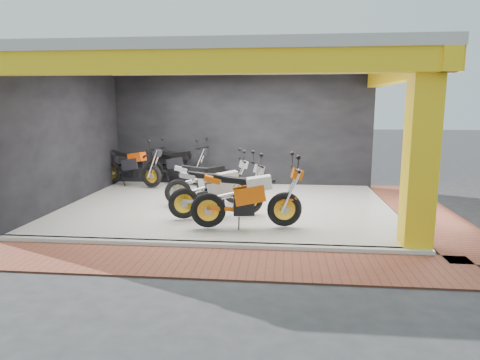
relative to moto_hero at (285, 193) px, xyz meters
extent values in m
plane|color=#2D2D30|center=(-1.41, -0.09, -0.83)|extent=(80.00, 80.00, 0.00)
cube|color=white|center=(-1.41, 1.91, -0.78)|extent=(8.00, 6.00, 0.10)
cube|color=beige|center=(-1.41, 1.91, 2.77)|extent=(8.40, 6.40, 0.20)
cube|color=black|center=(-1.41, 5.01, 0.92)|extent=(8.20, 0.20, 3.50)
cube|color=black|center=(-5.51, 1.91, 0.92)|extent=(0.20, 6.20, 3.50)
cube|color=yellow|center=(2.34, -0.84, 0.92)|extent=(0.50, 0.50, 3.50)
cube|color=yellow|center=(-1.41, -1.09, 2.47)|extent=(8.40, 0.30, 0.40)
cube|color=yellow|center=(2.59, 1.91, 2.47)|extent=(0.30, 6.40, 0.40)
cube|color=white|center=(-1.41, -1.11, -0.78)|extent=(8.00, 0.20, 0.10)
cube|color=brown|center=(-1.41, -1.89, -0.82)|extent=(9.00, 1.40, 0.03)
cube|color=brown|center=(3.39, 1.91, -0.82)|extent=(1.40, 7.00, 0.03)
camera|label=1|loc=(-0.05, -8.51, 1.73)|focal=32.00mm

